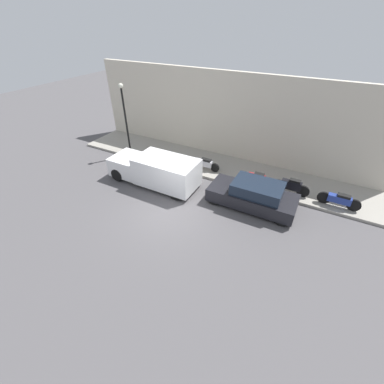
# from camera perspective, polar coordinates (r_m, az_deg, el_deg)

# --- Properties ---
(ground_plane) EXTENTS (60.00, 60.00, 0.00)m
(ground_plane) POSITION_cam_1_polar(r_m,az_deg,el_deg) (12.74, -4.95, -4.41)
(ground_plane) COLOR #514F51
(sidewalk) EXTENTS (3.15, 18.89, 0.14)m
(sidewalk) POSITION_cam_1_polar(r_m,az_deg,el_deg) (16.50, 4.70, 5.94)
(sidewalk) COLOR gray
(sidewalk) RESTS_ON ground_plane
(building_facade) EXTENTS (0.30, 18.89, 5.38)m
(building_facade) POSITION_cam_1_polar(r_m,az_deg,el_deg) (16.92, 7.63, 16.21)
(building_facade) COLOR beige
(building_facade) RESTS_ON ground_plane
(parked_car) EXTENTS (1.81, 4.30, 1.39)m
(parked_car) POSITION_cam_1_polar(r_m,az_deg,el_deg) (13.04, 13.48, -0.67)
(parked_car) COLOR black
(parked_car) RESTS_ON ground_plane
(delivery_van) EXTENTS (1.91, 5.22, 1.70)m
(delivery_van) POSITION_cam_1_polar(r_m,az_deg,el_deg) (14.51, -8.27, 4.97)
(delivery_van) COLOR white
(delivery_van) RESTS_ON ground_plane
(motorcycle_blue) EXTENTS (0.30, 1.97, 0.75)m
(motorcycle_blue) POSITION_cam_1_polar(r_m,az_deg,el_deg) (14.46, 29.94, -1.51)
(motorcycle_blue) COLOR navy
(motorcycle_blue) RESTS_ON sidewalk
(scooter_silver) EXTENTS (0.30, 2.05, 0.71)m
(scooter_silver) POSITION_cam_1_polar(r_m,az_deg,el_deg) (15.74, 2.67, 6.41)
(scooter_silver) COLOR #B7B7BF
(scooter_silver) RESTS_ON sidewalk
(motorcycle_black) EXTENTS (0.30, 1.90, 0.87)m
(motorcycle_black) POSITION_cam_1_polar(r_m,az_deg,el_deg) (14.42, 21.19, 1.29)
(motorcycle_black) COLOR black
(motorcycle_black) RESTS_ON sidewalk
(motorcycle_red) EXTENTS (0.30, 1.77, 0.86)m
(motorcycle_red) POSITION_cam_1_polar(r_m,az_deg,el_deg) (14.45, 14.08, 2.74)
(motorcycle_red) COLOR #B21E1E
(motorcycle_red) RESTS_ON sidewalk
(streetlamp) EXTENTS (0.28, 0.28, 4.54)m
(streetlamp) POSITION_cam_1_polar(r_m,az_deg,el_deg) (17.25, -14.70, 16.55)
(streetlamp) COLOR black
(streetlamp) RESTS_ON sidewalk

